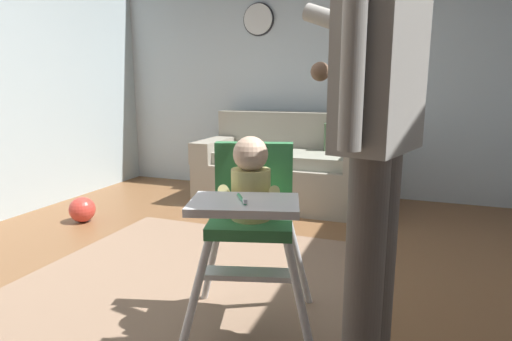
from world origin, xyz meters
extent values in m
cube|color=brown|center=(0.00, 0.00, -0.05)|extent=(5.87, 6.67, 0.10)
cube|color=silver|center=(0.00, 2.57, 1.32)|extent=(5.07, 0.06, 2.63)
cube|color=#93735B|center=(-0.02, -0.14, 0.00)|extent=(2.06, 2.53, 0.01)
cube|color=gray|center=(-0.06, 1.99, 0.20)|extent=(1.61, 0.84, 0.40)
cube|color=gray|center=(-0.06, 2.32, 0.63)|extent=(1.61, 0.22, 0.46)
cube|color=gray|center=(-0.77, 1.99, 0.50)|extent=(0.20, 0.84, 0.20)
cube|color=gray|center=(0.65, 1.99, 0.50)|extent=(0.20, 0.84, 0.20)
cube|color=#9D9F8D|center=(-0.39, 1.94, 0.46)|extent=(0.60, 0.60, 0.11)
cube|color=#9D9F8D|center=(0.27, 1.94, 0.46)|extent=(0.60, 0.60, 0.11)
cube|color=#4C6B47|center=(0.44, 2.19, 0.60)|extent=(0.35, 0.18, 0.34)
cylinder|color=white|center=(0.27, -0.45, 0.25)|extent=(0.13, 0.20, 0.51)
cylinder|color=white|center=(0.70, -0.33, 0.25)|extent=(0.20, 0.13, 0.51)
cylinder|color=white|center=(0.15, -0.03, 0.25)|extent=(0.20, 0.13, 0.51)
cylinder|color=white|center=(0.58, 0.10, 0.25)|extent=(0.13, 0.20, 0.51)
cube|color=#307643|center=(0.42, -0.18, 0.52)|extent=(0.45, 0.45, 0.05)
cube|color=#307643|center=(0.38, -0.03, 0.71)|extent=(0.37, 0.17, 0.31)
cube|color=white|center=(0.50, -0.46, 0.69)|extent=(0.46, 0.36, 0.03)
cube|color=white|center=(0.45, -0.28, 0.33)|extent=(0.41, 0.21, 0.02)
cylinder|color=#DDD484|center=(0.43, -0.20, 0.66)|extent=(0.21, 0.21, 0.22)
sphere|color=beige|center=(0.43, -0.21, 0.84)|extent=(0.15, 0.15, 0.15)
cylinder|color=#DDD484|center=(0.34, -0.26, 0.67)|extent=(0.08, 0.15, 0.10)
cylinder|color=#DDD484|center=(0.54, -0.21, 0.67)|extent=(0.08, 0.15, 0.10)
cylinder|color=#38A366|center=(0.50, -0.46, 0.71)|extent=(0.08, 0.12, 0.01)
cube|color=white|center=(0.53, -0.51, 0.72)|extent=(0.02, 0.03, 0.02)
cylinder|color=#68605A|center=(0.97, -0.27, 0.45)|extent=(0.14, 0.14, 0.90)
cylinder|color=#68605A|center=(0.94, -0.38, 0.45)|extent=(0.14, 0.14, 0.90)
cube|color=#A09C94|center=(0.96, -0.32, 1.19)|extent=(0.30, 0.44, 0.58)
cylinder|color=#A09C94|center=(0.84, -0.11, 1.34)|extent=(0.48, 0.20, 0.23)
sphere|color=brown|center=(0.69, -0.06, 1.18)|extent=(0.08, 0.08, 0.08)
cylinder|color=#A09C94|center=(0.89, -0.56, 1.19)|extent=(0.07, 0.07, 0.52)
sphere|color=#D13D33|center=(-1.48, 0.83, 0.11)|extent=(0.21, 0.21, 0.21)
cylinder|color=white|center=(-0.53, 2.52, 1.80)|extent=(0.31, 0.03, 0.31)
cylinder|color=black|center=(-0.53, 2.53, 1.80)|extent=(0.34, 0.02, 0.34)
camera|label=1|loc=(1.07, -1.85, 1.12)|focal=29.74mm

